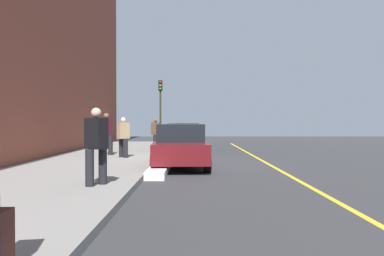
{
  "coord_description": "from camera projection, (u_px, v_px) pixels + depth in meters",
  "views": [
    {
      "loc": [
        14.54,
        0.32,
        1.59
      ],
      "look_at": [
        0.72,
        0.32,
        1.37
      ],
      "focal_mm": 36.2,
      "sensor_mm": 36.0,
      "label": 1
    }
  ],
  "objects": [
    {
      "name": "ground_plane",
      "position": [
        183.0,
        164.0,
        14.57
      ],
      "size": [
        56.0,
        56.0,
        0.0
      ],
      "primitive_type": "plane",
      "color": "#333335"
    },
    {
      "name": "sidewalk",
      "position": [
        96.0,
        162.0,
        14.57
      ],
      "size": [
        28.0,
        4.6,
        0.15
      ],
      "primitive_type": "cube",
      "color": "gray",
      "rests_on": "ground"
    },
    {
      "name": "lane_stripe_centre",
      "position": [
        268.0,
        164.0,
        14.57
      ],
      "size": [
        28.0,
        0.14,
        0.01
      ],
      "primitive_type": "cube",
      "color": "gold",
      "rests_on": "ground"
    },
    {
      "name": "snow_bank_curb",
      "position": [
        161.0,
        166.0,
        12.86
      ],
      "size": [
        4.98,
        0.56,
        0.22
      ],
      "primitive_type": "cube",
      "color": "white",
      "rests_on": "ground"
    },
    {
      "name": "parked_car_navy",
      "position": [
        187.0,
        134.0,
        25.86
      ],
      "size": [
        4.14,
        1.95,
        1.51
      ],
      "color": "black",
      "rests_on": "ground"
    },
    {
      "name": "parked_car_charcoal",
      "position": [
        182.0,
        138.0,
        20.05
      ],
      "size": [
        4.53,
        2.01,
        1.51
      ],
      "color": "black",
      "rests_on": "ground"
    },
    {
      "name": "parked_car_maroon",
      "position": [
        181.0,
        146.0,
        13.51
      ],
      "size": [
        4.28,
        2.01,
        1.51
      ],
      "color": "black",
      "rests_on": "ground"
    },
    {
      "name": "pedestrian_black_coat",
      "position": [
        96.0,
        144.0,
        8.76
      ],
      "size": [
        0.51,
        0.56,
        1.76
      ],
      "color": "black",
      "rests_on": "sidewalk"
    },
    {
      "name": "pedestrian_brown_coat",
      "position": [
        155.0,
        133.0,
        20.34
      ],
      "size": [
        0.53,
        0.46,
        1.62
      ],
      "color": "black",
      "rests_on": "sidewalk"
    },
    {
      "name": "pedestrian_tan_coat",
      "position": [
        123.0,
        136.0,
        15.65
      ],
      "size": [
        0.5,
        0.51,
        1.63
      ],
      "color": "black",
      "rests_on": "sidewalk"
    },
    {
      "name": "pedestrian_burgundy_coat",
      "position": [
        106.0,
        133.0,
        16.87
      ],
      "size": [
        0.56,
        0.59,
        1.82
      ],
      "color": "black",
      "rests_on": "sidewalk"
    },
    {
      "name": "traffic_light_pole",
      "position": [
        160.0,
        101.0,
        25.93
      ],
      "size": [
        0.35,
        0.26,
        4.23
      ],
      "color": "#2D2D19",
      "rests_on": "sidewalk"
    }
  ]
}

